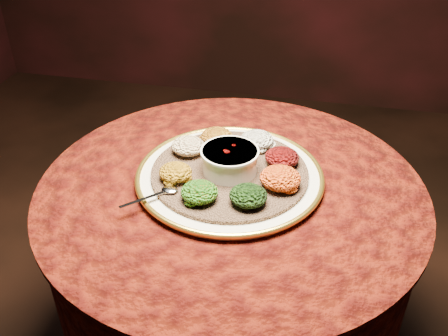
# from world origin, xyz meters

# --- Properties ---
(table) EXTENTS (0.96, 0.96, 0.73)m
(table) POSITION_xyz_m (0.00, 0.00, 0.55)
(table) COLOR black
(table) RESTS_ON ground
(platter) EXTENTS (0.55, 0.55, 0.02)m
(platter) POSITION_xyz_m (-0.01, 0.02, 0.75)
(platter) COLOR beige
(platter) RESTS_ON table
(injera) EXTENTS (0.40, 0.40, 0.01)m
(injera) POSITION_xyz_m (-0.01, 0.02, 0.76)
(injera) COLOR brown
(injera) RESTS_ON platter
(stew_bowl) EXTENTS (0.14, 0.14, 0.06)m
(stew_bowl) POSITION_xyz_m (-0.01, 0.02, 0.80)
(stew_bowl) COLOR silver
(stew_bowl) RESTS_ON injera
(spoon) EXTENTS (0.11, 0.11, 0.01)m
(spoon) POSITION_xyz_m (-0.13, -0.10, 0.77)
(spoon) COLOR silver
(spoon) RESTS_ON injera
(portion_ayib) EXTENTS (0.09, 0.08, 0.04)m
(portion_ayib) POSITION_xyz_m (0.04, 0.15, 0.78)
(portion_ayib) COLOR silver
(portion_ayib) RESTS_ON injera
(portion_kitfo) EXTENTS (0.09, 0.08, 0.04)m
(portion_kitfo) POSITION_xyz_m (0.11, 0.08, 0.78)
(portion_kitfo) COLOR black
(portion_kitfo) RESTS_ON injera
(portion_tikil) EXTENTS (0.10, 0.09, 0.05)m
(portion_tikil) POSITION_xyz_m (0.12, -0.02, 0.79)
(portion_tikil) COLOR #BF780F
(portion_tikil) RESTS_ON injera
(portion_gomen) EXTENTS (0.09, 0.08, 0.04)m
(portion_gomen) POSITION_xyz_m (0.06, -0.10, 0.78)
(portion_gomen) COLOR black
(portion_gomen) RESTS_ON injera
(portion_mixveg) EXTENTS (0.09, 0.08, 0.04)m
(portion_mixveg) POSITION_xyz_m (-0.05, -0.11, 0.78)
(portion_mixveg) COLOR #8C3809
(portion_mixveg) RESTS_ON injera
(portion_kik) EXTENTS (0.08, 0.08, 0.04)m
(portion_kik) POSITION_xyz_m (-0.13, -0.04, 0.78)
(portion_kik) COLOR #9C660D
(portion_kik) RESTS_ON injera
(portion_timatim) EXTENTS (0.09, 0.08, 0.04)m
(portion_timatim) POSITION_xyz_m (-0.13, 0.08, 0.78)
(portion_timatim) COLOR maroon
(portion_timatim) RESTS_ON injera
(portion_shiro) EXTENTS (0.09, 0.08, 0.04)m
(portion_shiro) POSITION_xyz_m (-0.07, 0.14, 0.78)
(portion_shiro) COLOR #925D11
(portion_shiro) RESTS_ON injera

